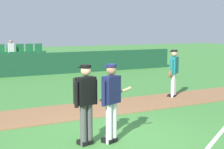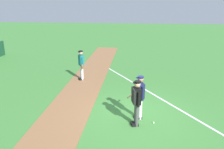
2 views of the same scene
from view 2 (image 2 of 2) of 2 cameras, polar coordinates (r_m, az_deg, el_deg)
name	(u,v)px [view 2 (image 2 of 2)]	position (r m, az deg, el deg)	size (l,w,h in m)	color
ground_plane	(135,116)	(9.51, 5.71, -10.30)	(80.00, 80.00, 0.00)	#42843A
infield_dirt_path	(67,113)	(9.90, -11.12, -9.27)	(28.00, 1.97, 0.03)	#936642
foul_line_chalk	(145,90)	(12.25, 8.20, -3.72)	(12.00, 0.10, 0.01)	white
batter_navy_jersey	(140,96)	(8.98, 6.91, -5.24)	(0.75, 0.69, 1.76)	white
umpire_home_plate	(136,101)	(8.46, 6.06, -6.49)	(0.58, 0.37, 1.76)	#4C4C4C
runner_teal_jersey	(81,64)	(13.41, -7.62, 2.52)	(0.62, 0.45, 1.76)	white
baseball	(153,123)	(9.08, 10.26, -11.68)	(0.07, 0.07, 0.07)	white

